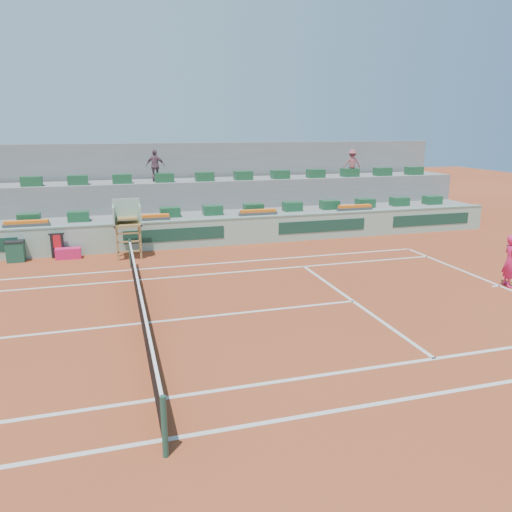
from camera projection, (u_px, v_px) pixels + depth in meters
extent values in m
plane|color=maroon|center=(142.00, 323.00, 13.68)|extent=(90.00, 90.00, 0.00)
cube|color=gray|center=(126.00, 228.00, 23.47)|extent=(36.00, 4.00, 1.20)
cube|color=gray|center=(124.00, 208.00, 24.78)|extent=(36.00, 2.40, 2.60)
cube|color=gray|center=(122.00, 187.00, 26.04)|extent=(36.00, 0.40, 4.40)
cube|color=#DC1C5A|center=(68.00, 253.00, 20.36)|extent=(0.99, 0.44, 0.44)
imported|color=#724C5B|center=(155.00, 166.00, 24.41)|extent=(0.99, 0.64, 1.56)
imported|color=#954A51|center=(352.00, 163.00, 26.92)|extent=(1.03, 0.72, 1.45)
cube|color=silver|center=(500.00, 286.00, 16.90)|extent=(0.12, 10.97, 0.01)
cube|color=silver|center=(163.00, 440.00, 8.58)|extent=(23.77, 0.12, 0.01)
cube|color=silver|center=(132.00, 270.00, 18.77)|extent=(23.77, 0.12, 0.01)
cube|color=silver|center=(156.00, 400.00, 9.85)|extent=(23.77, 0.12, 0.01)
cube|color=silver|center=(134.00, 280.00, 17.50)|extent=(23.77, 0.12, 0.01)
cube|color=silver|center=(353.00, 301.00, 15.41)|extent=(0.12, 8.23, 0.01)
cube|color=silver|center=(142.00, 323.00, 13.67)|extent=(12.80, 0.12, 0.01)
cube|color=silver|center=(496.00, 286.00, 16.86)|extent=(0.30, 0.12, 0.01)
cube|color=black|center=(141.00, 308.00, 13.56)|extent=(0.03, 11.87, 0.92)
cube|color=white|center=(140.00, 290.00, 13.44)|extent=(0.06, 11.87, 0.07)
cylinder|color=#1E4636|center=(164.00, 427.00, 8.02)|extent=(0.10, 0.10, 1.10)
cylinder|color=#1E4636|center=(131.00, 253.00, 19.05)|extent=(0.10, 0.10, 1.10)
cube|color=#8EB39D|center=(128.00, 238.00, 21.42)|extent=(36.00, 0.30, 1.20)
cube|color=gray|center=(127.00, 223.00, 21.26)|extent=(36.00, 0.34, 0.06)
cube|color=#163D2F|center=(175.00, 235.00, 21.80)|extent=(4.40, 0.02, 0.56)
cube|color=#163D2F|center=(322.00, 226.00, 23.70)|extent=(4.40, 0.02, 0.56)
cube|color=#163D2F|center=(431.00, 220.00, 25.33)|extent=(4.40, 0.02, 0.56)
cube|color=olive|center=(117.00, 244.00, 19.93)|extent=(0.08, 0.08, 1.35)
cube|color=olive|center=(140.00, 243.00, 20.18)|extent=(0.08, 0.08, 1.35)
cube|color=olive|center=(117.00, 241.00, 20.58)|extent=(0.08, 0.08, 1.35)
cube|color=olive|center=(139.00, 239.00, 20.83)|extent=(0.08, 0.08, 1.35)
cube|color=olive|center=(128.00, 225.00, 20.20)|extent=(1.10, 0.90, 0.08)
cube|color=#8EB39D|center=(126.00, 211.00, 20.43)|extent=(1.10, 0.08, 1.00)
cube|color=#8EB39D|center=(114.00, 216.00, 19.97)|extent=(0.06, 0.90, 0.80)
cube|color=#8EB39D|center=(140.00, 215.00, 20.25)|extent=(0.06, 0.90, 0.80)
cube|color=olive|center=(127.00, 218.00, 20.23)|extent=(0.80, 0.60, 0.08)
cube|color=olive|center=(130.00, 251.00, 20.14)|extent=(0.90, 0.08, 0.06)
cube|color=olive|center=(129.00, 242.00, 20.04)|extent=(0.90, 0.08, 0.06)
cube|color=olive|center=(128.00, 233.00, 19.95)|extent=(0.90, 0.08, 0.06)
cube|color=#1A502D|center=(29.00, 219.00, 21.34)|extent=(0.90, 0.60, 0.44)
cube|color=#1A502D|center=(78.00, 216.00, 21.88)|extent=(0.90, 0.60, 0.44)
cube|color=#1A502D|center=(125.00, 214.00, 22.42)|extent=(0.90, 0.60, 0.44)
cube|color=#1A502D|center=(170.00, 212.00, 22.97)|extent=(0.90, 0.60, 0.44)
cube|color=#1A502D|center=(213.00, 210.00, 23.51)|extent=(0.90, 0.60, 0.44)
cube|color=#1A502D|center=(253.00, 208.00, 24.05)|extent=(0.90, 0.60, 0.44)
cube|color=#1A502D|center=(292.00, 206.00, 24.59)|extent=(0.90, 0.60, 0.44)
cube|color=#1A502D|center=(330.00, 205.00, 25.14)|extent=(0.90, 0.60, 0.44)
cube|color=#1A502D|center=(365.00, 203.00, 25.68)|extent=(0.90, 0.60, 0.44)
cube|color=#1A502D|center=(399.00, 201.00, 26.22)|extent=(0.90, 0.60, 0.44)
cube|color=#1A502D|center=(432.00, 200.00, 26.76)|extent=(0.90, 0.60, 0.44)
cube|color=#1A502D|center=(32.00, 181.00, 22.75)|extent=(0.90, 0.60, 0.44)
cube|color=#1A502D|center=(78.00, 180.00, 23.30)|extent=(0.90, 0.60, 0.44)
cube|color=#1A502D|center=(122.00, 179.00, 23.84)|extent=(0.90, 0.60, 0.44)
cube|color=#1A502D|center=(164.00, 178.00, 24.38)|extent=(0.90, 0.60, 0.44)
cube|color=#1A502D|center=(205.00, 176.00, 24.92)|extent=(0.90, 0.60, 0.44)
cube|color=#1A502D|center=(243.00, 175.00, 25.46)|extent=(0.90, 0.60, 0.44)
cube|color=#1A502D|center=(280.00, 174.00, 26.01)|extent=(0.90, 0.60, 0.44)
cube|color=#1A502D|center=(316.00, 173.00, 26.55)|extent=(0.90, 0.60, 0.44)
cube|color=#1A502D|center=(350.00, 172.00, 27.09)|extent=(0.90, 0.60, 0.44)
cube|color=#1A502D|center=(382.00, 172.00, 27.63)|extent=(0.90, 0.60, 0.44)
cube|color=#1A502D|center=(414.00, 171.00, 28.18)|extent=(0.90, 0.60, 0.44)
cube|color=#464646|center=(27.00, 225.00, 20.63)|extent=(1.80, 0.36, 0.16)
cube|color=orange|center=(26.00, 222.00, 20.60)|extent=(1.70, 0.32, 0.12)
cube|color=#464646|center=(150.00, 219.00, 21.99)|extent=(1.80, 0.36, 0.16)
cube|color=orange|center=(149.00, 216.00, 21.95)|extent=(1.70, 0.32, 0.12)
cube|color=#464646|center=(258.00, 214.00, 23.34)|extent=(1.80, 0.36, 0.16)
cube|color=orange|center=(258.00, 211.00, 23.31)|extent=(1.70, 0.32, 0.12)
cube|color=#464646|center=(355.00, 209.00, 24.70)|extent=(1.80, 0.36, 0.16)
cube|color=orange|center=(355.00, 206.00, 24.66)|extent=(1.70, 0.32, 0.12)
cube|color=#184834|center=(16.00, 252.00, 19.89)|extent=(0.66, 0.56, 0.80)
cube|color=black|center=(14.00, 241.00, 19.78)|extent=(0.69, 0.60, 0.04)
cube|color=black|center=(52.00, 246.00, 20.35)|extent=(0.10, 0.10, 1.00)
cube|color=black|center=(63.00, 246.00, 20.46)|extent=(0.10, 0.10, 1.00)
cube|color=black|center=(56.00, 234.00, 20.28)|extent=(0.62, 0.08, 0.06)
cube|color=red|center=(57.00, 241.00, 20.34)|extent=(0.45, 0.04, 0.56)
imported|color=#DC1C5A|center=(510.00, 261.00, 16.66)|extent=(0.59, 0.74, 1.76)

